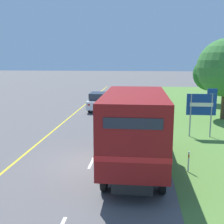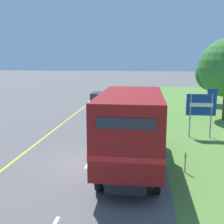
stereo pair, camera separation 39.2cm
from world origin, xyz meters
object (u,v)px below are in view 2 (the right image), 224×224
object	(u,v)px
horse_trailer_truck	(132,126)
lead_car_white	(100,101)
roadside_tree_mid	(213,74)
delineator_post	(185,162)
highway_sign	(202,107)

from	to	relation	value
horse_trailer_truck	lead_car_white	distance (m)	14.62
roadside_tree_mid	delineator_post	xyz separation A→B (m)	(-5.29, -19.59, -2.77)
highway_sign	delineator_post	xyz separation A→B (m)	(-1.70, -5.92, -1.48)
highway_sign	delineator_post	distance (m)	6.33
horse_trailer_truck	delineator_post	world-z (taller)	horse_trailer_truck
highway_sign	delineator_post	bearing A→B (deg)	-106.01
horse_trailer_truck	roadside_tree_mid	bearing A→B (deg)	68.30
lead_car_white	delineator_post	bearing A→B (deg)	-66.89
lead_car_white	highway_sign	bearing A→B (deg)	-47.22
roadside_tree_mid	horse_trailer_truck	bearing A→B (deg)	-111.70
lead_car_white	horse_trailer_truck	bearing A→B (deg)	-75.07
horse_trailer_truck	lead_car_white	bearing A→B (deg)	104.93
lead_car_white	highway_sign	size ratio (longest dim) A/B	1.23
horse_trailer_truck	lead_car_white	size ratio (longest dim) A/B	2.07
roadside_tree_mid	delineator_post	world-z (taller)	roadside_tree_mid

